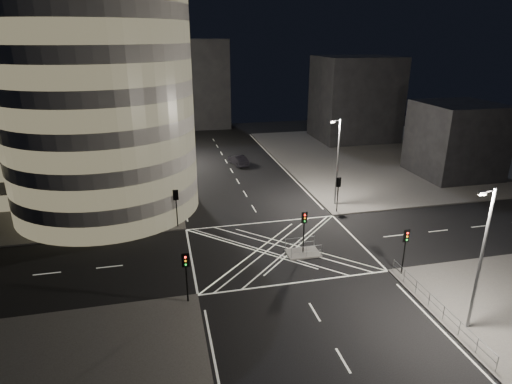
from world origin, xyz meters
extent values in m
plane|color=black|center=(0.00, 0.00, 0.00)|extent=(120.00, 120.00, 0.00)
cube|color=#484644|center=(-29.00, 27.00, 0.07)|extent=(42.00, 42.00, 0.15)
cube|color=#484644|center=(29.00, 27.00, 0.07)|extent=(42.00, 42.00, 0.15)
cube|color=slate|center=(2.00, -1.50, 0.07)|extent=(3.00, 2.00, 0.15)
cylinder|color=gray|center=(-16.00, 14.00, 12.65)|extent=(20.00, 20.00, 25.00)
cube|color=gray|center=(-26.00, 24.00, 12.65)|extent=(20.00, 18.00, 25.00)
cube|color=gray|center=(-22.00, 42.00, 11.15)|extent=(24.00, 16.00, 22.00)
cube|color=black|center=(26.00, 40.00, 7.65)|extent=(14.00, 12.00, 15.00)
cube|color=black|center=(30.00, 16.00, 5.15)|extent=(10.00, 10.00, 10.00)
cube|color=black|center=(-4.00, 58.00, 9.00)|extent=(18.00, 8.00, 18.00)
cylinder|color=black|center=(-10.50, 9.00, 1.94)|extent=(0.32, 0.32, 3.59)
ellipsoid|color=black|center=(-10.50, 9.00, 4.98)|extent=(4.52, 4.52, 5.20)
cylinder|color=black|center=(-10.50, 15.00, 1.73)|extent=(0.32, 0.32, 3.16)
ellipsoid|color=black|center=(-10.50, 15.00, 4.52)|extent=(4.42, 4.42, 5.09)
cylinder|color=black|center=(-10.50, 21.00, 1.77)|extent=(0.32, 0.32, 3.24)
ellipsoid|color=black|center=(-10.50, 21.00, 4.62)|extent=(4.47, 4.47, 5.14)
cylinder|color=black|center=(-10.50, 27.00, 2.01)|extent=(0.32, 0.32, 3.72)
ellipsoid|color=black|center=(-10.50, 27.00, 5.26)|extent=(5.04, 5.04, 5.80)
cylinder|color=black|center=(-10.50, 33.00, 1.51)|extent=(0.32, 0.32, 2.71)
ellipsoid|color=black|center=(-10.50, 33.00, 3.89)|extent=(3.74, 3.74, 4.30)
cylinder|color=black|center=(-8.80, 6.80, 1.65)|extent=(0.12, 0.12, 3.00)
cube|color=black|center=(-8.80, 6.80, 3.60)|extent=(0.28, 0.22, 0.90)
cube|color=black|center=(-8.80, 6.80, 3.60)|extent=(0.55, 0.04, 1.10)
cylinder|color=black|center=(-8.80, -6.80, 1.65)|extent=(0.12, 0.12, 3.00)
cube|color=black|center=(-8.80, -6.80, 3.60)|extent=(0.28, 0.22, 0.90)
cube|color=black|center=(-8.80, -6.80, 3.60)|extent=(0.55, 0.04, 1.10)
cylinder|color=black|center=(8.80, 6.80, 1.65)|extent=(0.12, 0.12, 3.00)
cube|color=black|center=(8.80, 6.80, 3.60)|extent=(0.28, 0.22, 0.90)
cube|color=black|center=(8.80, 6.80, 3.60)|extent=(0.55, 0.04, 1.10)
cylinder|color=black|center=(8.80, -6.80, 1.65)|extent=(0.12, 0.12, 3.00)
cube|color=black|center=(8.80, -6.80, 3.60)|extent=(0.28, 0.22, 0.90)
cube|color=black|center=(8.80, -6.80, 3.60)|extent=(0.55, 0.04, 1.10)
cylinder|color=black|center=(2.00, -1.50, 1.65)|extent=(0.12, 0.12, 3.00)
cube|color=black|center=(2.00, -1.50, 3.60)|extent=(0.28, 0.22, 0.90)
cube|color=black|center=(2.00, -1.50, 3.60)|extent=(0.55, 0.04, 1.10)
cylinder|color=slate|center=(-9.50, 12.00, 5.15)|extent=(0.20, 0.20, 10.00)
cylinder|color=slate|center=(-9.05, 12.00, 10.00)|extent=(0.90, 0.10, 0.10)
cube|color=slate|center=(-8.60, 12.00, 9.90)|extent=(0.50, 0.25, 0.18)
cube|color=white|center=(-8.60, 12.00, 9.79)|extent=(0.42, 0.20, 0.05)
cylinder|color=slate|center=(-9.50, 30.00, 5.15)|extent=(0.20, 0.20, 10.00)
cylinder|color=slate|center=(-9.05, 30.00, 10.00)|extent=(0.90, 0.10, 0.10)
cube|color=slate|center=(-8.60, 30.00, 9.90)|extent=(0.50, 0.25, 0.18)
cube|color=white|center=(-8.60, 30.00, 9.79)|extent=(0.42, 0.20, 0.05)
cylinder|color=slate|center=(9.50, 9.00, 5.15)|extent=(0.20, 0.20, 10.00)
cylinder|color=slate|center=(9.05, 9.00, 10.00)|extent=(0.90, 0.10, 0.10)
cube|color=slate|center=(8.60, 9.00, 9.90)|extent=(0.50, 0.25, 0.18)
cube|color=white|center=(8.60, 9.00, 9.79)|extent=(0.42, 0.20, 0.05)
cylinder|color=slate|center=(9.50, -14.00, 5.15)|extent=(0.20, 0.20, 10.00)
cylinder|color=slate|center=(9.05, -14.00, 10.00)|extent=(0.90, 0.10, 0.10)
cube|color=slate|center=(8.60, -14.00, 9.90)|extent=(0.50, 0.25, 0.18)
cube|color=white|center=(8.60, -14.00, 9.79)|extent=(0.42, 0.20, 0.05)
cube|color=slate|center=(8.30, -12.15, 0.70)|extent=(0.06, 11.70, 1.10)
cube|color=slate|center=(2.00, -2.40, 0.70)|extent=(2.80, 0.06, 1.10)
cube|color=slate|center=(2.00, -0.60, 0.70)|extent=(2.80, 0.06, 1.10)
imported|color=black|center=(1.50, 27.60, 0.78)|extent=(2.61, 4.98, 1.56)
camera|label=1|loc=(-9.91, -34.27, 18.78)|focal=30.00mm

